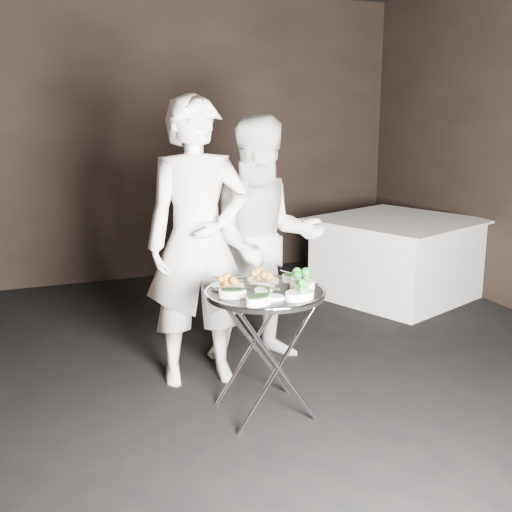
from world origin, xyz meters
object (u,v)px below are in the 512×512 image
object	(u,v)px
serving_tray	(265,293)
waiter_right	(265,241)
waiter_left	(198,243)
dining_table	(396,258)
tray_stand	(265,347)

from	to	relation	value
serving_tray	waiter_right	xyz separation A→B (m)	(0.33, 0.83, 0.12)
waiter_left	dining_table	world-z (taller)	waiter_left
serving_tray	dining_table	bearing A→B (deg)	40.35
waiter_left	serving_tray	bearing A→B (deg)	-65.22
tray_stand	dining_table	xyz separation A→B (m)	(2.12, 1.80, -0.03)
dining_table	waiter_left	bearing A→B (deg)	-153.50
tray_stand	waiter_left	distance (m)	0.86
serving_tray	tray_stand	bearing A→B (deg)	153.43
tray_stand	waiter_left	xyz separation A→B (m)	(-0.22, 0.64, 0.53)
tray_stand	dining_table	bearing A→B (deg)	40.35
tray_stand	dining_table	size ratio (longest dim) A/B	0.56
tray_stand	waiter_right	bearing A→B (deg)	67.98
waiter_right	dining_table	distance (m)	2.09
tray_stand	serving_tray	world-z (taller)	serving_tray
tray_stand	waiter_left	bearing A→B (deg)	108.94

